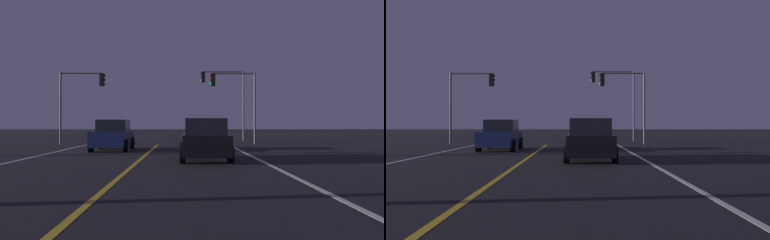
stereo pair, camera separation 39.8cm
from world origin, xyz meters
The scene contains 7 objects.
lane_edge_right centered at (4.90, 11.94, 0.00)m, with size 0.16×35.88×0.01m, color silver.
lane_center_divider centered at (0.00, 11.94, 0.00)m, with size 0.16×35.88×0.01m, color gold.
car_lead_same_lane centered at (2.66, 17.89, 0.82)m, with size 2.02×4.30×1.70m.
car_oncoming centered at (-2.11, 24.04, 0.82)m, with size 2.02×4.30×1.70m.
traffic_light_near_right centered at (5.29, 30.38, 3.81)m, with size 3.29×0.36×5.09m.
traffic_light_near_left centered at (-5.32, 30.38, 3.80)m, with size 3.23×0.36×5.08m.
traffic_light_far_right centered at (5.17, 35.88, 4.39)m, with size 3.73×0.36×5.90m.
Camera 1 is at (1.78, 1.20, 1.52)m, focal length 38.52 mm.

